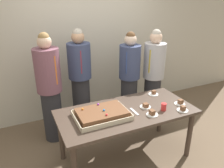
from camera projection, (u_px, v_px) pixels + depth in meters
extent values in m
plane|color=brown|center=(125.00, 156.00, 3.22)|extent=(12.00, 12.00, 0.00)
cube|color=beige|center=(86.00, 34.00, 3.99)|extent=(8.00, 0.12, 3.00)
cube|color=#47382D|center=(127.00, 112.00, 2.93)|extent=(1.81, 0.84, 0.04)
cylinder|color=#47382D|center=(189.00, 134.00, 3.11)|extent=(0.07, 0.07, 0.72)
cylinder|color=#47382D|center=(61.00, 137.00, 3.05)|extent=(0.07, 0.07, 0.72)
cylinder|color=#47382D|center=(160.00, 112.00, 3.68)|extent=(0.07, 0.07, 0.72)
cube|color=beige|center=(102.00, 117.00, 2.77)|extent=(0.67, 0.46, 0.01)
cube|color=beige|center=(109.00, 124.00, 2.57)|extent=(0.67, 0.01, 0.05)
cube|color=beige|center=(95.00, 107.00, 2.95)|extent=(0.67, 0.01, 0.05)
cube|color=beige|center=(76.00, 121.00, 2.63)|extent=(0.01, 0.46, 0.05)
cube|color=beige|center=(125.00, 109.00, 2.89)|extent=(0.01, 0.46, 0.05)
cube|color=brown|center=(102.00, 113.00, 2.75)|extent=(0.60, 0.39, 0.08)
sphere|color=#2D84E0|center=(104.00, 110.00, 2.72)|extent=(0.03, 0.03, 0.03)
sphere|color=red|center=(107.00, 115.00, 2.62)|extent=(0.03, 0.03, 0.03)
sphere|color=orange|center=(82.00, 109.00, 2.75)|extent=(0.03, 0.03, 0.03)
sphere|color=purple|center=(98.00, 104.00, 2.87)|extent=(0.03, 0.03, 0.03)
cylinder|color=white|center=(145.00, 107.00, 3.01)|extent=(0.15, 0.15, 0.01)
cube|color=brown|center=(146.00, 105.00, 2.99)|extent=(0.07, 0.06, 0.05)
cylinder|color=white|center=(182.00, 110.00, 2.93)|extent=(0.15, 0.15, 0.01)
cube|color=brown|center=(183.00, 108.00, 2.91)|extent=(0.05, 0.06, 0.06)
cylinder|color=white|center=(152.00, 115.00, 2.82)|extent=(0.15, 0.15, 0.01)
cube|color=brown|center=(152.00, 112.00, 2.81)|extent=(0.06, 0.07, 0.06)
cylinder|color=white|center=(180.00, 104.00, 3.10)|extent=(0.15, 0.15, 0.01)
cube|color=brown|center=(181.00, 102.00, 3.08)|extent=(0.07, 0.05, 0.06)
cylinder|color=white|center=(153.00, 94.00, 3.38)|extent=(0.15, 0.15, 0.01)
cube|color=brown|center=(154.00, 92.00, 3.38)|extent=(0.05, 0.05, 0.05)
cylinder|color=red|center=(164.00, 107.00, 2.92)|extent=(0.07, 0.07, 0.10)
cube|color=silver|center=(134.00, 112.00, 2.90)|extent=(0.03, 0.20, 0.01)
cylinder|color=#28282D|center=(53.00, 115.00, 3.49)|extent=(0.30, 0.30, 0.83)
cylinder|color=#7A4C5B|center=(47.00, 70.00, 3.20)|extent=(0.37, 0.37, 0.65)
cube|color=orange|center=(55.00, 71.00, 3.09)|extent=(0.04, 0.02, 0.42)
sphere|color=beige|center=(44.00, 42.00, 3.04)|extent=(0.20, 0.20, 0.20)
sphere|color=olive|center=(44.00, 38.00, 3.02)|extent=(0.16, 0.16, 0.16)
cylinder|color=#28282D|center=(129.00, 99.00, 3.98)|extent=(0.29, 0.29, 0.84)
cylinder|color=#384266|center=(130.00, 62.00, 3.71)|extent=(0.36, 0.36, 0.57)
cube|color=navy|center=(127.00, 63.00, 3.56)|extent=(0.04, 0.02, 0.36)
sphere|color=beige|center=(131.00, 40.00, 3.57)|extent=(0.20, 0.20, 0.20)
sphere|color=brown|center=(131.00, 36.00, 3.55)|extent=(0.15, 0.15, 0.15)
cylinder|color=#28282D|center=(82.00, 102.00, 3.82)|extent=(0.30, 0.30, 0.90)
cylinder|color=#384266|center=(79.00, 61.00, 3.54)|extent=(0.37, 0.37, 0.57)
cube|color=maroon|center=(82.00, 62.00, 3.38)|extent=(0.04, 0.02, 0.36)
sphere|color=tan|center=(78.00, 37.00, 3.40)|extent=(0.20, 0.20, 0.20)
sphere|color=#B2A899|center=(78.00, 34.00, 3.37)|extent=(0.16, 0.16, 0.16)
cylinder|color=#28282D|center=(152.00, 97.00, 4.10)|extent=(0.30, 0.30, 0.80)
cylinder|color=#B2B2B7|center=(154.00, 61.00, 3.83)|extent=(0.37, 0.37, 0.61)
cube|color=gold|center=(150.00, 61.00, 3.69)|extent=(0.04, 0.02, 0.39)
sphere|color=beige|center=(156.00, 38.00, 3.68)|extent=(0.21, 0.21, 0.21)
sphere|color=#B2A899|center=(156.00, 34.00, 3.66)|extent=(0.16, 0.16, 0.16)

